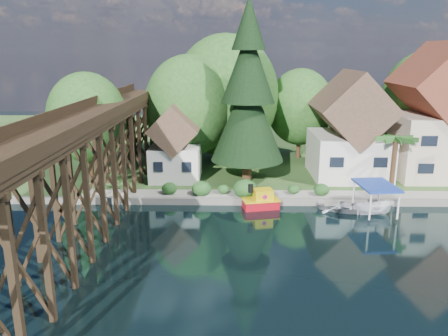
{
  "coord_description": "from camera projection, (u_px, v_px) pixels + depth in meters",
  "views": [
    {
      "loc": [
        -5.22,
        -28.96,
        13.34
      ],
      "look_at": [
        -5.87,
        6.0,
        3.95
      ],
      "focal_mm": 35.0,
      "sensor_mm": 36.0,
      "label": 1
    }
  ],
  "objects": [
    {
      "name": "palm_tree",
      "position": [
        396.0,
        140.0,
        40.86
      ],
      "size": [
        5.01,
        5.01,
        5.44
      ],
      "color": "#382314",
      "rests_on": "bank"
    },
    {
      "name": "bg_trees",
      "position": [
        286.0,
        106.0,
        49.94
      ],
      "size": [
        49.9,
        13.3,
        10.57
      ],
      "color": "#382314",
      "rests_on": "bank"
    },
    {
      "name": "shrubs",
      "position": [
        239.0,
        187.0,
        40.03
      ],
      "size": [
        15.76,
        2.47,
        1.7
      ],
      "color": "#1D4518",
      "rests_on": "bank"
    },
    {
      "name": "conifer",
      "position": [
        248.0,
        96.0,
        42.52
      ],
      "size": [
        7.26,
        7.26,
        17.87
      ],
      "color": "#382314",
      "rests_on": "bank"
    },
    {
      "name": "ground",
      "position": [
        304.0,
        243.0,
        31.33
      ],
      "size": [
        140.0,
        140.0,
        0.0
      ],
      "primitive_type": "plane",
      "color": "black",
      "rests_on": "ground"
    },
    {
      "name": "tugboat",
      "position": [
        261.0,
        201.0,
        38.15
      ],
      "size": [
        3.43,
        2.34,
        2.28
      ],
      "color": "#AA0B18",
      "rests_on": "ground"
    },
    {
      "name": "trestle_bridge",
      "position": [
        99.0,
        153.0,
        35.23
      ],
      "size": [
        4.12,
        44.18,
        9.3
      ],
      "color": "black",
      "rests_on": "ground"
    },
    {
      "name": "boat_white_a",
      "position": [
        343.0,
        205.0,
        37.63
      ],
      "size": [
        5.22,
        4.51,
        0.91
      ],
      "primitive_type": "imported",
      "rotation": [
        0.0,
        0.0,
        1.2
      ],
      "color": "silver",
      "rests_on": "ground"
    },
    {
      "name": "shed",
      "position": [
        175.0,
        147.0,
        44.54
      ],
      "size": [
        5.09,
        5.4,
        7.85
      ],
      "color": "silver",
      "rests_on": "bank"
    },
    {
      "name": "house_left",
      "position": [
        350.0,
        133.0,
        45.32
      ],
      "size": [
        7.64,
        8.64,
        11.02
      ],
      "color": "silver",
      "rests_on": "bank"
    },
    {
      "name": "bank",
      "position": [
        267.0,
        143.0,
        64.1
      ],
      "size": [
        140.0,
        52.0,
        0.5
      ],
      "primitive_type": "cube",
      "color": "#28451B",
      "rests_on": "ground"
    },
    {
      "name": "seawall",
      "position": [
        335.0,
        202.0,
        38.9
      ],
      "size": [
        60.0,
        0.4,
        0.62
      ],
      "primitive_type": "cube",
      "color": "slate",
      "rests_on": "ground"
    },
    {
      "name": "promenade",
      "position": [
        354.0,
        195.0,
        40.07
      ],
      "size": [
        50.0,
        2.6,
        0.06
      ],
      "primitive_type": "cube",
      "color": "gray",
      "rests_on": "bank"
    },
    {
      "name": "house_center",
      "position": [
        436.0,
        120.0,
        45.31
      ],
      "size": [
        8.65,
        9.18,
        13.89
      ],
      "color": "beige",
      "rests_on": "bank"
    },
    {
      "name": "boat_canopy",
      "position": [
        375.0,
        202.0,
        36.54
      ],
      "size": [
        3.43,
        4.38,
        2.65
      ],
      "color": "white",
      "rests_on": "ground"
    }
  ]
}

